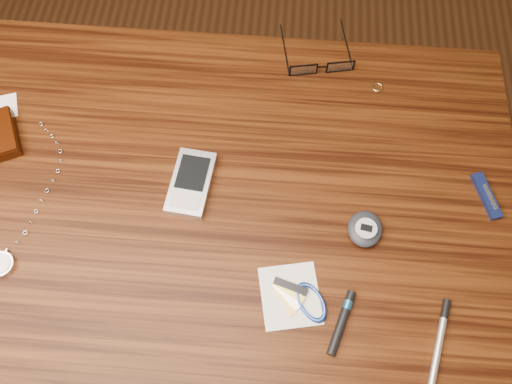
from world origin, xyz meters
TOP-DOWN VIEW (x-y plane):
  - ground at (0.00, 0.00)m, footprint 3.80×3.80m
  - desk at (0.00, 0.00)m, footprint 1.00×0.70m
  - eyeglasses at (0.16, 0.28)m, footprint 0.14×0.15m
  - gold_ring at (0.26, 0.24)m, footprint 0.02×0.02m
  - pocket_watch at (-0.32, -0.13)m, footprint 0.07×0.28m
  - pda_phone at (-0.05, 0.02)m, footprint 0.07×0.12m
  - pedometer at (0.24, -0.04)m, footprint 0.06×0.07m
  - notepad_keys at (0.14, -0.16)m, footprint 0.12×0.11m
  - pocket_knife at (0.44, 0.04)m, footprint 0.04×0.08m
  - silver_pen at (0.35, -0.20)m, footprint 0.04×0.13m
  - black_blue_pen at (0.20, -0.19)m, footprint 0.04×0.10m

SIDE VIEW (x-z plane):
  - ground at x=0.00m, z-range 0.00..0.00m
  - desk at x=0.00m, z-range 0.27..1.02m
  - gold_ring at x=0.26m, z-range 0.75..0.75m
  - notepad_keys at x=0.14m, z-range 0.75..0.76m
  - pocket_knife at x=0.44m, z-range 0.75..0.76m
  - silver_pen at x=0.35m, z-range 0.75..0.76m
  - pocket_watch at x=-0.32m, z-range 0.75..0.76m
  - black_blue_pen at x=0.20m, z-range 0.75..0.76m
  - pda_phone at x=-0.05m, z-range 0.75..0.77m
  - pedometer at x=0.24m, z-range 0.75..0.77m
  - eyeglasses at x=0.16m, z-range 0.75..0.78m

